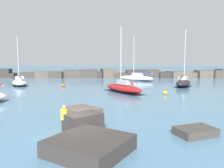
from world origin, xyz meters
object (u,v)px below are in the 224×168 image
(mooring_buoy_orange_near, at_px, (165,93))
(sailboat_moored_1, at_px, (123,88))
(sailboat_moored_2, at_px, (19,82))
(sailboat_moored_4, at_px, (183,83))
(person_on_rocks, at_px, (64,118))
(mooring_buoy_far_side, at_px, (63,85))
(sailboat_moored_3, at_px, (136,78))

(mooring_buoy_orange_near, bearing_deg, sailboat_moored_1, 158.64)
(sailboat_moored_2, height_order, sailboat_moored_4, sailboat_moored_4)
(sailboat_moored_1, bearing_deg, person_on_rocks, -104.15)
(mooring_buoy_far_side, bearing_deg, sailboat_moored_2, 168.09)
(sailboat_moored_3, height_order, person_on_rocks, sailboat_moored_3)
(sailboat_moored_2, height_order, mooring_buoy_far_side, sailboat_moored_2)
(sailboat_moored_1, height_order, person_on_rocks, sailboat_moored_1)
(sailboat_moored_3, bearing_deg, mooring_buoy_orange_near, -84.96)
(sailboat_moored_2, relative_size, sailboat_moored_3, 0.90)
(mooring_buoy_orange_near, distance_m, person_on_rocks, 18.78)
(sailboat_moored_1, xyz_separation_m, mooring_buoy_orange_near, (5.56, -2.17, -0.40))
(mooring_buoy_far_side, height_order, person_on_rocks, person_on_rocks)
(sailboat_moored_3, bearing_deg, mooring_buoy_far_side, -139.83)
(person_on_rocks, bearing_deg, mooring_buoy_far_side, 103.14)
(sailboat_moored_2, height_order, sailboat_moored_3, sailboat_moored_3)
(sailboat_moored_2, xyz_separation_m, mooring_buoy_orange_near, (24.25, -10.37, -0.37))
(sailboat_moored_1, relative_size, person_on_rocks, 5.20)
(sailboat_moored_2, bearing_deg, sailboat_moored_3, 24.09)
(mooring_buoy_far_side, bearing_deg, person_on_rocks, -76.86)
(sailboat_moored_2, xyz_separation_m, mooring_buoy_far_side, (8.45, -1.78, -0.36))
(sailboat_moored_4, height_order, person_on_rocks, sailboat_moored_4)
(sailboat_moored_4, height_order, mooring_buoy_orange_near, sailboat_moored_4)
(sailboat_moored_1, xyz_separation_m, mooring_buoy_far_side, (-10.24, 6.41, -0.40))
(sailboat_moored_4, distance_m, person_on_rocks, 29.05)
(mooring_buoy_far_side, xyz_separation_m, person_on_rocks, (5.70, -24.41, 0.73))
(sailboat_moored_1, bearing_deg, mooring_buoy_far_side, 147.93)
(mooring_buoy_orange_near, bearing_deg, sailboat_moored_2, 156.85)
(person_on_rocks, bearing_deg, sailboat_moored_2, 118.38)
(sailboat_moored_2, bearing_deg, sailboat_moored_4, -2.97)
(sailboat_moored_2, bearing_deg, mooring_buoy_orange_near, -23.15)
(sailboat_moored_3, bearing_deg, sailboat_moored_1, -101.65)
(mooring_buoy_orange_near, distance_m, mooring_buoy_far_side, 17.98)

